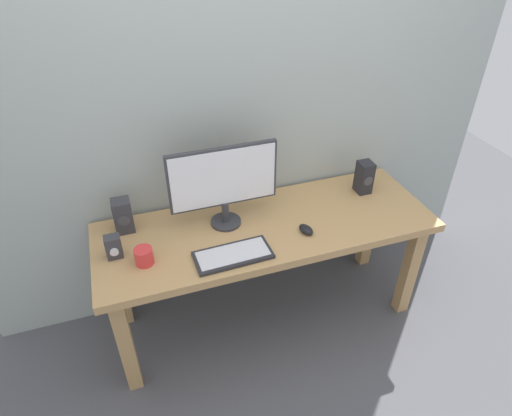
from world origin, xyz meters
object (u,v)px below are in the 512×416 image
keyboard_primary (233,255)px  speaker_left (123,216)px  mouse (306,230)px  speaker_right (364,177)px  audio_controller (114,247)px  monitor (223,181)px  coffee_mug (144,256)px  desk (267,238)px

keyboard_primary → speaker_left: (-0.47, 0.38, 0.08)m
mouse → speaker_right: bearing=13.1°
speaker_left → audio_controller: 0.21m
monitor → mouse: 0.49m
mouse → audio_controller: 0.96m
keyboard_primary → coffee_mug: size_ratio=4.30×
speaker_left → audio_controller: (-0.07, -0.19, -0.03)m
speaker_left → coffee_mug: 0.30m
monitor → mouse: (0.37, -0.22, -0.24)m
keyboard_primary → coffee_mug: bearing=167.3°
speaker_right → speaker_left: speaker_right is taller
desk → monitor: (-0.20, 0.09, 0.35)m
monitor → speaker_right: monitor is taller
desk → coffee_mug: size_ratio=20.42×
desk → monitor: size_ratio=3.21×
speaker_right → speaker_left: 1.36m
mouse → coffee_mug: size_ratio=1.06×
desk → audio_controller: audio_controller is taller
speaker_right → monitor: bearing=-178.0°
speaker_left → monitor: bearing=-11.4°
monitor → speaker_left: size_ratio=3.03×
audio_controller → keyboard_primary: bearing=-19.3°
desk → audio_controller: size_ratio=15.07×
monitor → speaker_right: bearing=2.0°
speaker_right → coffee_mug: bearing=-170.6°
monitor → audio_controller: monitor is taller
desk → monitor: bearing=156.2°
coffee_mug → keyboard_primary: bearing=-12.7°
speaker_left → coffee_mug: speaker_left is taller
mouse → audio_controller: size_ratio=0.78×
keyboard_primary → speaker_left: 0.61m
mouse → speaker_right: 0.54m
keyboard_primary → speaker_left: bearing=141.1°
monitor → audio_controller: 0.62m
speaker_right → audio_controller: 1.43m
speaker_right → keyboard_primary: bearing=-160.9°
desk → coffee_mug: 0.67m
mouse → coffee_mug: coffee_mug is taller
desk → mouse: bearing=-37.8°
speaker_right → speaker_left: bearing=176.9°
monitor → speaker_left: monitor is taller
audio_controller → speaker_right: bearing=4.7°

